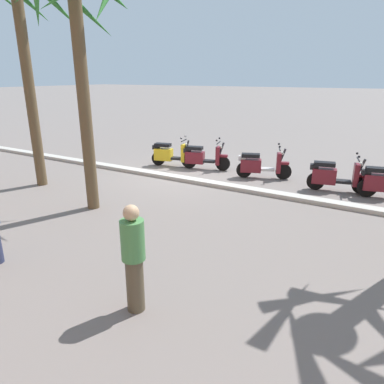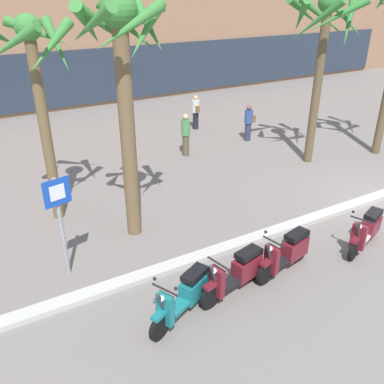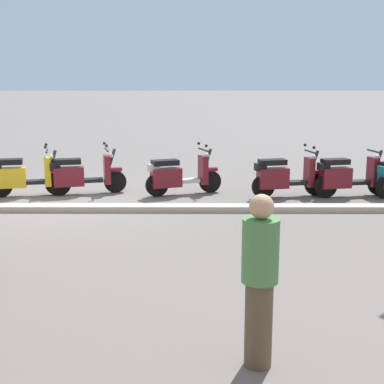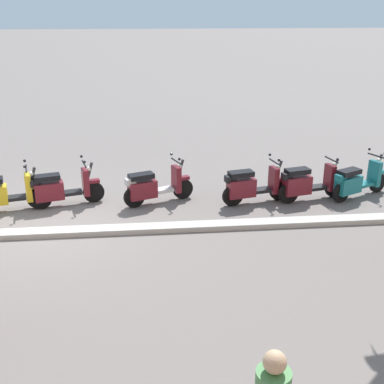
% 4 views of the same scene
% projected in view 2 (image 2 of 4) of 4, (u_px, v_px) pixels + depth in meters
% --- Properties ---
extents(curb_strip, '(60.00, 0.36, 0.12)m').
position_uv_depth(curb_strip, '(378.00, 196.00, 12.90)').
color(curb_strip, '#BCB7AD').
rests_on(curb_strip, ground).
extents(scooter_teal_tail_end, '(1.73, 0.96, 1.17)m').
position_uv_depth(scooter_teal_tail_end, '(185.00, 295.00, 8.23)').
color(scooter_teal_tail_end, black).
rests_on(scooter_teal_tail_end, ground).
extents(scooter_maroon_last_in_row, '(1.82, 0.71, 1.04)m').
position_uv_depth(scooter_maroon_last_in_row, '(238.00, 272.00, 8.84)').
color(scooter_maroon_last_in_row, black).
rests_on(scooter_maroon_last_in_row, ground).
extents(scooter_maroon_mid_centre, '(1.77, 0.69, 1.17)m').
position_uv_depth(scooter_maroon_mid_centre, '(288.00, 252.00, 9.51)').
color(scooter_maroon_mid_centre, black).
rests_on(scooter_maroon_mid_centre, ground).
extents(scooter_maroon_second_in_line, '(1.75, 0.85, 1.17)m').
position_uv_depth(scooter_maroon_second_in_line, '(367.00, 230.00, 10.40)').
color(scooter_maroon_second_in_line, black).
rests_on(scooter_maroon_second_in_line, ground).
extents(crossing_sign, '(0.59, 0.18, 2.40)m').
position_uv_depth(crossing_sign, '(60.00, 217.00, 8.89)').
color(crossing_sign, '#939399').
rests_on(crossing_sign, ground).
extents(palm_tree_far_corner, '(2.53, 2.57, 5.78)m').
position_uv_depth(palm_tree_far_corner, '(323.00, 35.00, 13.63)').
color(palm_tree_far_corner, brown).
rests_on(palm_tree_far_corner, ground).
extents(palm_tree_mid_walkway, '(2.16, 2.15, 5.90)m').
position_uv_depth(palm_tree_mid_walkway, '(122.00, 63.00, 9.18)').
color(palm_tree_mid_walkway, brown).
rests_on(palm_tree_mid_walkway, ground).
extents(palm_tree_by_mall_entrance, '(2.33, 2.34, 5.38)m').
position_uv_depth(palm_tree_by_mall_entrance, '(36.00, 69.00, 10.08)').
color(palm_tree_by_mall_entrance, brown).
rests_on(palm_tree_by_mall_entrance, ground).
extents(pedestrian_by_palm_tree, '(0.34, 0.46, 1.54)m').
position_uv_depth(pedestrian_by_palm_tree, '(196.00, 111.00, 18.76)').
color(pedestrian_by_palm_tree, black).
rests_on(pedestrian_by_palm_tree, ground).
extents(pedestrian_strolling_near_curb, '(0.42, 0.43, 1.51)m').
position_uv_depth(pedestrian_strolling_near_curb, '(249.00, 122.00, 17.36)').
color(pedestrian_strolling_near_curb, '#2D3351').
rests_on(pedestrian_strolling_near_curb, ground).
extents(pedestrian_window_shopping, '(0.34, 0.34, 1.65)m').
position_uv_depth(pedestrian_window_shopping, '(186.00, 134.00, 15.76)').
color(pedestrian_window_shopping, brown).
rests_on(pedestrian_window_shopping, ground).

